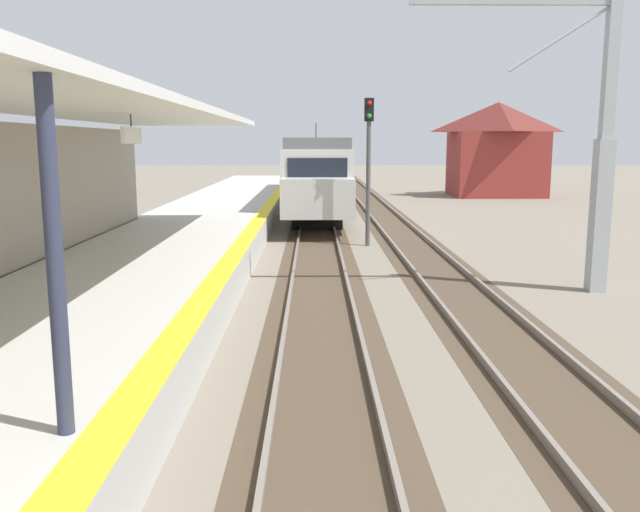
% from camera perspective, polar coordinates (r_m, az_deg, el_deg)
% --- Properties ---
extents(station_platform, '(5.00, 80.00, 0.91)m').
position_cam_1_polar(station_platform, '(17.96, -14.21, -0.90)').
color(station_platform, '#B7B5AD').
rests_on(station_platform, ground).
extents(track_pair_nearest_platform, '(2.34, 120.00, 0.16)m').
position_cam_1_polar(track_pair_nearest_platform, '(21.47, -0.14, 0.00)').
color(track_pair_nearest_platform, '#4C3D2D').
rests_on(track_pair_nearest_platform, ground).
extents(track_pair_middle, '(2.34, 120.00, 0.16)m').
position_cam_1_polar(track_pair_middle, '(21.76, 8.85, 0.02)').
color(track_pair_middle, '#4C3D2D').
rests_on(track_pair_middle, ground).
extents(approaching_train, '(2.93, 19.60, 4.76)m').
position_cam_1_polar(approaching_train, '(34.56, -0.31, 7.22)').
color(approaching_train, silver).
rests_on(approaching_train, ground).
extents(rail_signal_post, '(0.32, 0.34, 5.20)m').
position_cam_1_polar(rail_signal_post, '(23.76, 4.19, 8.54)').
color(rail_signal_post, '#4C4C4C').
rests_on(rail_signal_post, ground).
extents(catenary_pylon_far_side, '(5.00, 0.40, 7.50)m').
position_cam_1_polar(catenary_pylon_far_side, '(17.50, 22.33, 8.78)').
color(catenary_pylon_far_side, '#9EA3A8').
rests_on(catenary_pylon_far_side, ground).
extents(distant_trackside_house, '(6.60, 5.28, 6.40)m').
position_cam_1_polar(distant_trackside_house, '(47.88, 14.93, 8.98)').
color(distant_trackside_house, maroon).
rests_on(distant_trackside_house, ground).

